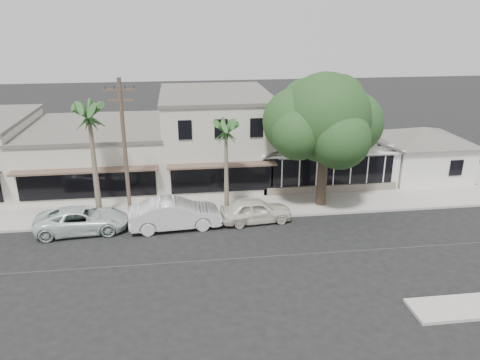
{
  "coord_description": "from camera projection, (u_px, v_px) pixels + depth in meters",
  "views": [
    {
      "loc": [
        -5.76,
        -21.94,
        12.4
      ],
      "look_at": [
        -2.05,
        6.0,
        2.29
      ],
      "focal_mm": 35.0,
      "sensor_mm": 36.0,
      "label": 1
    }
  ],
  "objects": [
    {
      "name": "car_1",
      "position": [
        175.0,
        214.0,
        28.3
      ],
      "size": [
        5.64,
        2.33,
        1.82
      ],
      "primitive_type": "imported",
      "rotation": [
        0.0,
        0.0,
        1.65
      ],
      "color": "silver",
      "rests_on": "ground"
    },
    {
      "name": "row_building_midnear",
      "position": [
        98.0,
        155.0,
        35.77
      ],
      "size": [
        10.0,
        10.0,
        4.2
      ],
      "primitive_type": "cube",
      "color": "silver",
      "rests_on": "ground"
    },
    {
      "name": "car_2",
      "position": [
        82.0,
        220.0,
        27.88
      ],
      "size": [
        5.55,
        2.86,
        1.5
      ],
      "primitive_type": "imported",
      "rotation": [
        0.0,
        0.0,
        1.64
      ],
      "color": "silver",
      "rests_on": "ground"
    },
    {
      "name": "car_0",
      "position": [
        256.0,
        210.0,
        29.18
      ],
      "size": [
        4.62,
        2.21,
        1.52
      ],
      "primitive_type": "imported",
      "rotation": [
        0.0,
        0.0,
        1.66
      ],
      "color": "silver",
      "rests_on": "ground"
    },
    {
      "name": "utility_pole",
      "position": [
        125.0,
        150.0,
        27.49
      ],
      "size": [
        1.8,
        0.24,
        9.0
      ],
      "color": "brown",
      "rests_on": "ground"
    },
    {
      "name": "palm_east",
      "position": [
        226.0,
        130.0,
        28.56
      ],
      "size": [
        2.96,
        2.96,
        6.65
      ],
      "color": "#726651",
      "rests_on": "ground"
    },
    {
      "name": "sidewalk_north",
      "position": [
        149.0,
        212.0,
        30.65
      ],
      "size": [
        90.0,
        3.5,
        0.15
      ],
      "primitive_type": "cube",
      "color": "#9E9991",
      "rests_on": "ground"
    },
    {
      "name": "corner_shop",
      "position": [
        318.0,
        145.0,
        36.75
      ],
      "size": [
        10.4,
        8.6,
        5.1
      ],
      "color": "silver",
      "rests_on": "ground"
    },
    {
      "name": "shade_tree",
      "position": [
        323.0,
        120.0,
        30.09
      ],
      "size": [
        8.09,
        7.32,
        8.98
      ],
      "rotation": [
        0.0,
        0.0,
        -0.4
      ],
      "color": "#403326",
      "rests_on": "ground"
    },
    {
      "name": "side_cottage",
      "position": [
        420.0,
        158.0,
        37.23
      ],
      "size": [
        6.0,
        6.0,
        3.0
      ],
      "primitive_type": "cube",
      "color": "silver",
      "rests_on": "ground"
    },
    {
      "name": "ground",
      "position": [
        292.0,
        255.0,
        25.37
      ],
      "size": [
        140.0,
        140.0,
        0.0
      ],
      "primitive_type": "plane",
      "color": "black",
      "rests_on": "ground"
    },
    {
      "name": "palm_mid",
      "position": [
        89.0,
        114.0,
        27.4
      ],
      "size": [
        3.55,
        3.55,
        8.01
      ],
      "color": "#726651",
      "rests_on": "ground"
    },
    {
      "name": "row_building_near",
      "position": [
        215.0,
        137.0,
        36.5
      ],
      "size": [
        8.0,
        10.0,
        6.5
      ],
      "primitive_type": "cube",
      "color": "beige",
      "rests_on": "ground"
    }
  ]
}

